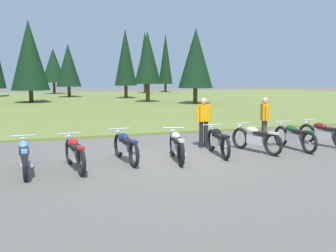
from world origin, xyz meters
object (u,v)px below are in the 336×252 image
Objects in this scene: motorcycle_navy at (126,146)px; motorcycle_cream at (256,138)px; motorcycle_black at (218,141)px; rider_with_back_turned at (265,118)px; motorcycle_british_green at (294,136)px; motorcycle_red at (75,153)px; motorcycle_silver at (177,145)px; motorcycle_sky_blue at (24,156)px; rider_checking_bike at (204,119)px; motorcycle_maroon at (324,134)px.

motorcycle_navy and motorcycle_cream have the same top height.
rider_with_back_turned is (2.25, 0.95, 0.51)m from motorcycle_black.
motorcycle_british_green is at bearing -0.81° from motorcycle_black.
motorcycle_red is 2.83m from motorcycle_silver.
motorcycle_red is 1.02× the size of motorcycle_cream.
motorcycle_navy is at bearing 179.32° from motorcycle_british_green.
motorcycle_black is at bearing -0.55° from motorcycle_navy.
motorcycle_navy is 1.01× the size of motorcycle_silver.
motorcycle_silver is at bearing -168.61° from motorcycle_black.
motorcycle_sky_blue is 1.26× the size of rider_with_back_turned.
motorcycle_cream is (4.18, -0.00, 0.00)m from motorcycle_navy.
rider_checking_bike is (-2.60, 1.37, 0.51)m from motorcycle_british_green.
motorcycle_black is (1.45, 0.29, 0.00)m from motorcycle_silver.
motorcycle_silver is 2.32m from rider_checking_bike.
rider_checking_bike reaches higher than motorcycle_sky_blue.
motorcycle_silver is 1.01× the size of motorcycle_cream.
motorcycle_navy is at bearing 167.13° from motorcycle_silver.
motorcycle_cream is (5.61, 0.46, 0.00)m from motorcycle_red.
motorcycle_cream is 1.23× the size of rider_with_back_turned.
motorcycle_black is 1.01× the size of motorcycle_maroon.
rider_with_back_turned is at bearing 22.95° from motorcycle_black.
motorcycle_maroon is at bearing 0.88° from motorcycle_navy.
motorcycle_navy is 5.21m from rider_with_back_turned.
motorcycle_british_green is (5.58, -0.07, 0.00)m from motorcycle_navy.
motorcycle_cream is at bearing 6.55° from motorcycle_silver.
rider_checking_bike is (-3.94, 1.20, 0.51)m from motorcycle_maroon.
motorcycle_sky_blue is 1.00× the size of motorcycle_british_green.
rider_with_back_turned is (5.10, 0.93, 0.51)m from motorcycle_navy.
motorcycle_sky_blue is at bearing -176.58° from motorcycle_maroon.
motorcycle_maroon is (5.52, 0.43, 0.00)m from motorcycle_silver.
rider_with_back_turned reaches higher than motorcycle_red.
motorcycle_sky_blue is at bearing -176.10° from motorcycle_cream.
rider_checking_bike is at bearing 169.88° from rider_with_back_turned.
rider_checking_bike is (2.98, 1.30, 0.51)m from motorcycle_navy.
rider_with_back_turned is at bearing 155.85° from motorcycle_maroon.
motorcycle_silver is (4.04, 0.15, 0.00)m from motorcycle_sky_blue.
rider_with_back_turned is (7.74, 1.39, 0.51)m from motorcycle_sky_blue.
motorcycle_navy is 5.58m from motorcycle_british_green.
rider_checking_bike is at bearing 84.38° from motorcycle_black.
motorcycle_navy is 3.29m from rider_checking_bike.
motorcycle_sky_blue is 7.88m from rider_with_back_turned.
rider_with_back_turned reaches higher than motorcycle_cream.
motorcycle_navy is 1.00× the size of motorcycle_british_green.
motorcycle_british_green is 1.01× the size of motorcycle_maroon.
motorcycle_red is 6.69m from rider_with_back_turned.
motorcycle_black is at bearing -95.62° from rider_checking_bike.
motorcycle_red is 1.00× the size of motorcycle_black.
motorcycle_navy is (2.64, 0.46, 0.00)m from motorcycle_sky_blue.
motorcycle_cream is 2.75m from motorcycle_maroon.
motorcycle_sky_blue is 1.21m from motorcycle_red.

